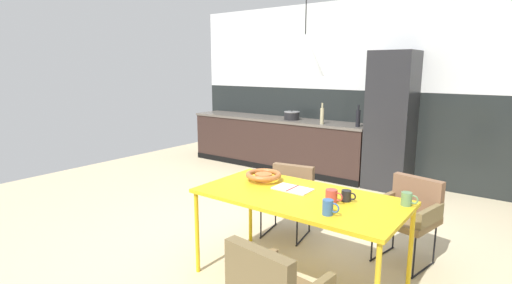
{
  "coord_description": "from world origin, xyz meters",
  "views": [
    {
      "loc": [
        2.17,
        -2.95,
        1.76
      ],
      "look_at": [
        -0.62,
        0.81,
        0.85
      ],
      "focal_mm": 27.09,
      "sensor_mm": 36.0,
      "label": 1
    }
  ],
  "objects_px": {
    "dining_table": "(299,201)",
    "cooking_pot": "(292,116)",
    "open_book": "(293,189)",
    "pendant_lamp_over_table_near": "(305,55)",
    "armchair_near_window": "(410,208)",
    "mug_short_terracotta": "(328,207)",
    "refrigerator_column": "(391,121)",
    "mug_wide_latte": "(407,199)",
    "fruit_bowl": "(263,175)",
    "mug_tall_blue": "(347,196)",
    "armchair_facing_counter": "(289,191)",
    "bottle_wine_green": "(358,118)",
    "mug_glass_clear": "(332,196)",
    "bottle_oil_tall": "(322,115)"
  },
  "relations": [
    {
      "from": "open_book",
      "to": "bottle_wine_green",
      "type": "height_order",
      "value": "bottle_wine_green"
    },
    {
      "from": "dining_table",
      "to": "fruit_bowl",
      "type": "distance_m",
      "value": 0.49
    },
    {
      "from": "fruit_bowl",
      "to": "armchair_facing_counter",
      "type": "bearing_deg",
      "value": 101.0
    },
    {
      "from": "mug_wide_latte",
      "to": "mug_glass_clear",
      "type": "bearing_deg",
      "value": -150.05
    },
    {
      "from": "dining_table",
      "to": "cooking_pot",
      "type": "distance_m",
      "value": 3.59
    },
    {
      "from": "mug_tall_blue",
      "to": "pendant_lamp_over_table_near",
      "type": "distance_m",
      "value": 1.11
    },
    {
      "from": "open_book",
      "to": "mug_glass_clear",
      "type": "xyz_separation_m",
      "value": [
        0.4,
        -0.1,
        0.05
      ]
    },
    {
      "from": "refrigerator_column",
      "to": "mug_short_terracotta",
      "type": "relative_size",
      "value": 16.04
    },
    {
      "from": "fruit_bowl",
      "to": "open_book",
      "type": "relative_size",
      "value": 1.02
    },
    {
      "from": "bottle_wine_green",
      "to": "armchair_facing_counter",
      "type": "bearing_deg",
      "value": -86.65
    },
    {
      "from": "cooking_pot",
      "to": "fruit_bowl",
      "type": "bearing_deg",
      "value": -63.04
    },
    {
      "from": "mug_glass_clear",
      "to": "mug_short_terracotta",
      "type": "bearing_deg",
      "value": -69.56
    },
    {
      "from": "open_book",
      "to": "mug_tall_blue",
      "type": "distance_m",
      "value": 0.48
    },
    {
      "from": "fruit_bowl",
      "to": "mug_tall_blue",
      "type": "bearing_deg",
      "value": -4.02
    },
    {
      "from": "mug_tall_blue",
      "to": "bottle_wine_green",
      "type": "relative_size",
      "value": 0.35
    },
    {
      "from": "armchair_near_window",
      "to": "mug_short_terracotta",
      "type": "height_order",
      "value": "mug_short_terracotta"
    },
    {
      "from": "mug_tall_blue",
      "to": "cooking_pot",
      "type": "distance_m",
      "value": 3.72
    },
    {
      "from": "refrigerator_column",
      "to": "mug_wide_latte",
      "type": "bearing_deg",
      "value": -70.01
    },
    {
      "from": "mug_glass_clear",
      "to": "mug_tall_blue",
      "type": "bearing_deg",
      "value": 52.45
    },
    {
      "from": "refrigerator_column",
      "to": "dining_table",
      "type": "xyz_separation_m",
      "value": [
        0.26,
        -3.06,
        -0.29
      ]
    },
    {
      "from": "dining_table",
      "to": "mug_short_terracotta",
      "type": "height_order",
      "value": "mug_short_terracotta"
    },
    {
      "from": "mug_tall_blue",
      "to": "bottle_wine_green",
      "type": "distance_m",
      "value": 3.04
    },
    {
      "from": "fruit_bowl",
      "to": "mug_tall_blue",
      "type": "relative_size",
      "value": 2.76
    },
    {
      "from": "refrigerator_column",
      "to": "cooking_pot",
      "type": "bearing_deg",
      "value": -179.0
    },
    {
      "from": "armchair_near_window",
      "to": "mug_glass_clear",
      "type": "relative_size",
      "value": 5.67
    },
    {
      "from": "mug_tall_blue",
      "to": "bottle_oil_tall",
      "type": "bearing_deg",
      "value": 120.48
    },
    {
      "from": "refrigerator_column",
      "to": "open_book",
      "type": "relative_size",
      "value": 6.33
    },
    {
      "from": "armchair_near_window",
      "to": "mug_wide_latte",
      "type": "bearing_deg",
      "value": 114.04
    },
    {
      "from": "mug_tall_blue",
      "to": "pendant_lamp_over_table_near",
      "type": "xyz_separation_m",
      "value": [
        -0.36,
        -0.05,
        1.05
      ]
    },
    {
      "from": "dining_table",
      "to": "mug_wide_latte",
      "type": "relative_size",
      "value": 13.27
    },
    {
      "from": "cooking_pot",
      "to": "dining_table",
      "type": "bearing_deg",
      "value": -57.56
    },
    {
      "from": "mug_glass_clear",
      "to": "pendant_lamp_over_table_near",
      "type": "bearing_deg",
      "value": 171.07
    },
    {
      "from": "mug_tall_blue",
      "to": "mug_glass_clear",
      "type": "distance_m",
      "value": 0.13
    },
    {
      "from": "dining_table",
      "to": "bottle_wine_green",
      "type": "distance_m",
      "value": 3.03
    },
    {
      "from": "open_book",
      "to": "pendant_lamp_over_table_near",
      "type": "xyz_separation_m",
      "value": [
        0.12,
        -0.05,
        1.09
      ]
    },
    {
      "from": "bottle_wine_green",
      "to": "armchair_near_window",
      "type": "bearing_deg",
      "value": -56.46
    },
    {
      "from": "armchair_near_window",
      "to": "mug_glass_clear",
      "type": "height_order",
      "value": "mug_glass_clear"
    },
    {
      "from": "open_book",
      "to": "dining_table",
      "type": "bearing_deg",
      "value": -37.28
    },
    {
      "from": "refrigerator_column",
      "to": "cooking_pot",
      "type": "height_order",
      "value": "refrigerator_column"
    },
    {
      "from": "armchair_near_window",
      "to": "fruit_bowl",
      "type": "relative_size",
      "value": 2.4
    },
    {
      "from": "open_book",
      "to": "bottle_oil_tall",
      "type": "height_order",
      "value": "bottle_oil_tall"
    },
    {
      "from": "open_book",
      "to": "mug_glass_clear",
      "type": "relative_size",
      "value": 2.31
    },
    {
      "from": "armchair_facing_counter",
      "to": "pendant_lamp_over_table_near",
      "type": "bearing_deg",
      "value": 117.99
    },
    {
      "from": "armchair_facing_counter",
      "to": "mug_tall_blue",
      "type": "relative_size",
      "value": 6.19
    },
    {
      "from": "refrigerator_column",
      "to": "open_book",
      "type": "height_order",
      "value": "refrigerator_column"
    },
    {
      "from": "armchair_facing_counter",
      "to": "open_book",
      "type": "height_order",
      "value": "open_book"
    },
    {
      "from": "dining_table",
      "to": "open_book",
      "type": "relative_size",
      "value": 5.23
    },
    {
      "from": "refrigerator_column",
      "to": "pendant_lamp_over_table_near",
      "type": "height_order",
      "value": "pendant_lamp_over_table_near"
    },
    {
      "from": "armchair_facing_counter",
      "to": "bottle_wine_green",
      "type": "relative_size",
      "value": 2.2
    },
    {
      "from": "refrigerator_column",
      "to": "cooking_pot",
      "type": "relative_size",
      "value": 7.58
    }
  ]
}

